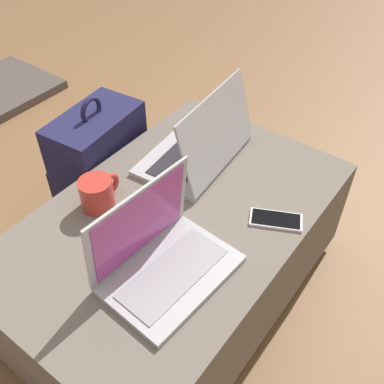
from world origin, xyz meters
The scene contains 7 objects.
ground_plane centered at (0.00, 0.00, 0.00)m, with size 14.00×14.00×0.00m, color olive.
ottoman centered at (0.00, 0.00, 0.20)m, with size 1.03×0.66×0.39m.
laptop_near centered at (-0.17, -0.09, 0.44)m, with size 0.34×0.25×0.24m.
laptop_far centered at (0.24, 0.09, 0.44)m, with size 0.39×0.27×0.25m.
cell_phone centered at (0.15, -0.24, 0.39)m, with size 0.12×0.16×0.01m.
backpack centered at (0.13, 0.46, 0.23)m, with size 0.35×0.28×0.54m.
coffee_mug centered at (-0.10, 0.20, 0.43)m, with size 0.13×0.09×0.09m.
Camera 1 is at (-0.67, -0.56, 1.30)m, focal length 42.00 mm.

